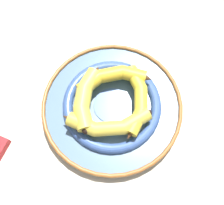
# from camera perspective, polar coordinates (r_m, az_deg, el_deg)

# --- Properties ---
(ground_plane) EXTENTS (2.80, 2.80, 0.00)m
(ground_plane) POSITION_cam_1_polar(r_m,az_deg,el_deg) (0.66, 1.10, -3.15)
(ground_plane) COLOR beige
(decorative_bowl) EXTENTS (0.35, 0.35, 0.04)m
(decorative_bowl) POSITION_cam_1_polar(r_m,az_deg,el_deg) (0.65, -0.00, -0.74)
(decorative_bowl) COLOR slate
(decorative_bowl) RESTS_ON ground_plane
(banana_a) EXTENTS (0.08, 0.19, 0.03)m
(banana_a) POSITION_cam_1_polar(r_m,az_deg,el_deg) (0.64, 0.19, 5.54)
(banana_a) COLOR gold
(banana_a) RESTS_ON decorative_bowl
(banana_b) EXTENTS (0.18, 0.07, 0.04)m
(banana_b) POSITION_cam_1_polar(r_m,az_deg,el_deg) (0.62, -5.78, 1.09)
(banana_b) COLOR yellow
(banana_b) RESTS_ON decorative_bowl
(banana_c) EXTENTS (0.07, 0.21, 0.03)m
(banana_c) POSITION_cam_1_polar(r_m,az_deg,el_deg) (0.60, -0.98, -4.82)
(banana_c) COLOR gold
(banana_c) RESTS_ON decorative_bowl
(banana_d) EXTENTS (0.19, 0.06, 0.03)m
(banana_d) POSITION_cam_1_polar(r_m,az_deg,el_deg) (0.62, 5.62, 0.27)
(banana_d) COLOR yellow
(banana_d) RESTS_ON decorative_bowl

